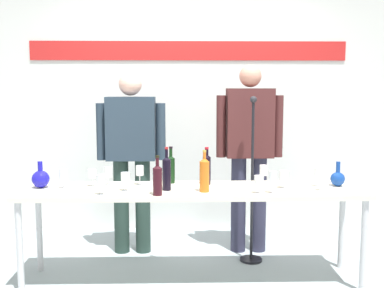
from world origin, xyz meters
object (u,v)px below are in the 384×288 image
at_px(wine_bottle_1, 167,172).
at_px(wine_glass_left_5, 108,172).
at_px(wine_glass_left_2, 101,180).
at_px(wine_glass_left_4, 125,178).
at_px(decanter_blue_right, 338,178).
at_px(wine_bottle_2, 207,168).
at_px(presenter_right, 249,145).
at_px(wine_glass_left_3, 92,174).
at_px(wine_bottle_4, 171,168).
at_px(wine_bottle_3, 204,174).
at_px(display_table, 192,195).
at_px(wine_glass_right_2, 259,180).
at_px(wine_glass_right_0, 323,179).
at_px(presenter_left, 131,150).
at_px(wine_glass_left_1, 140,171).
at_px(decanter_blue_left, 41,179).
at_px(wine_glass_right_1, 284,176).
at_px(wine_bottle_0, 157,179).
at_px(wine_glass_right_5, 318,173).
at_px(wine_glass_right_4, 273,178).
at_px(wine_glass_left_0, 63,174).
at_px(microphone_stand, 252,208).
at_px(wine_glass_right_3, 263,171).

relative_size(wine_bottle_1, wine_glass_left_5, 2.24).
relative_size(wine_glass_left_2, wine_glass_left_4, 1.06).
xyz_separation_m(decanter_blue_right, wine_bottle_2, (-1.05, 0.10, 0.07)).
height_order(presenter_right, wine_glass_left_3, presenter_right).
height_order(wine_bottle_4, wine_glass_left_4, wine_bottle_4).
distance_m(wine_bottle_3, wine_glass_left_2, 0.78).
relative_size(display_table, wine_glass_right_2, 19.61).
bearing_deg(wine_glass_right_0, presenter_right, 118.89).
xyz_separation_m(presenter_left, wine_glass_right_0, (1.54, -0.81, -0.12)).
bearing_deg(wine_glass_left_2, wine_bottle_2, 24.17).
bearing_deg(wine_bottle_3, wine_glass_left_1, 152.92).
xyz_separation_m(wine_bottle_1, wine_bottle_3, (0.29, -0.06, -0.00)).
bearing_deg(decanter_blue_right, wine_bottle_4, 173.19).
bearing_deg(wine_glass_right_0, wine_glass_left_2, -176.86).
bearing_deg(wine_bottle_4, decanter_blue_left, -171.12).
bearing_deg(wine_glass_left_1, wine_glass_right_1, -7.59).
bearing_deg(wine_bottle_1, wine_bottle_0, -110.07).
relative_size(wine_bottle_4, wine_glass_left_1, 1.90).
bearing_deg(wine_bottle_3, wine_glass_right_1, 9.77).
bearing_deg(presenter_right, wine_glass_right_1, -76.30).
distance_m(wine_bottle_3, wine_glass_left_4, 0.61).
xyz_separation_m(presenter_left, wine_glass_left_2, (-0.13, -0.90, -0.11)).
distance_m(wine_glass_left_2, wine_glass_right_5, 1.71).
bearing_deg(wine_glass_left_5, wine_glass_right_0, -8.82).
height_order(decanter_blue_right, wine_glass_right_4, decanter_blue_right).
height_order(display_table, wine_glass_right_1, wine_glass_right_1).
height_order(wine_glass_left_3, wine_glass_left_5, wine_glass_left_5).
height_order(presenter_right, wine_glass_right_5, presenter_right).
relative_size(presenter_right, wine_glass_left_0, 11.23).
distance_m(presenter_right, wine_glass_left_0, 1.71).
xyz_separation_m(wine_glass_left_3, wine_glass_right_5, (1.81, -0.04, 0.00)).
xyz_separation_m(display_table, wine_glass_left_2, (-0.68, -0.22, 0.17)).
bearing_deg(wine_glass_left_5, wine_glass_left_2, -90.17).
bearing_deg(microphone_stand, wine_glass_right_5, -38.24).
bearing_deg(display_table, presenter_right, 51.35).
bearing_deg(wine_glass_right_0, decanter_blue_right, 44.69).
bearing_deg(wine_glass_right_2, wine_glass_left_4, 173.43).
xyz_separation_m(decanter_blue_right, wine_bottle_1, (-1.37, -0.12, 0.08)).
height_order(wine_bottle_1, wine_glass_right_3, wine_bottle_1).
height_order(wine_glass_left_0, wine_glass_left_2, wine_glass_left_0).
bearing_deg(wine_glass_left_4, wine_bottle_3, -4.35).
height_order(wine_glass_left_5, microphone_stand, microphone_stand).
relative_size(wine_bottle_1, wine_bottle_2, 1.09).
relative_size(decanter_blue_left, wine_glass_right_2, 1.54).
distance_m(presenter_left, presenter_right, 1.10).
relative_size(presenter_left, wine_glass_right_5, 11.13).
bearing_deg(wine_glass_right_4, wine_glass_right_5, 30.37).
height_order(wine_bottle_0, wine_glass_right_4, wine_bottle_0).
bearing_deg(wine_glass_right_5, wine_bottle_1, -174.87).
relative_size(wine_bottle_1, wine_glass_right_4, 1.98).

